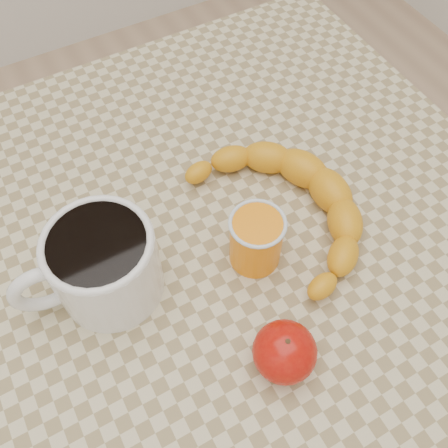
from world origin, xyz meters
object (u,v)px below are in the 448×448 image
table (224,264)px  banana (286,207)px  coffee_mug (101,264)px  apple (285,352)px  orange_juice_glass (256,240)px

table → banana: banana is taller
coffee_mug → table: bearing=0.5°
apple → banana: (0.11, 0.16, -0.01)m
apple → banana: 0.19m
orange_juice_glass → coffee_mug: bearing=164.5°
table → apple: 0.22m
apple → banana: apple is taller
apple → coffee_mug: bearing=126.6°
orange_juice_glass → banana: (0.06, 0.03, -0.02)m
apple → table: bearing=81.9°
table → coffee_mug: coffee_mug is taller
table → apple: size_ratio=8.70×
coffee_mug → banana: (0.24, -0.02, -0.03)m
coffee_mug → banana: coffee_mug is taller
coffee_mug → apple: bearing=-53.4°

